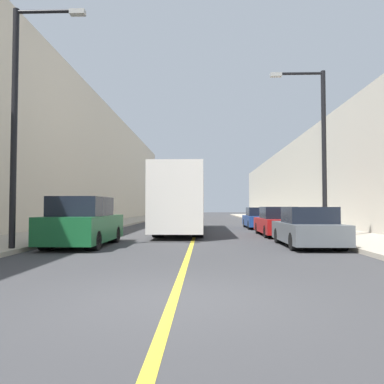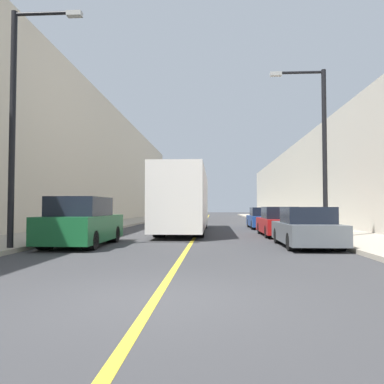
{
  "view_description": "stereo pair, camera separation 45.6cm",
  "coord_description": "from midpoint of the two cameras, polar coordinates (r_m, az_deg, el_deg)",
  "views": [
    {
      "loc": [
        0.5,
        -6.0,
        1.48
      ],
      "look_at": [
        -0.07,
        11.27,
        2.18
      ],
      "focal_mm": 35.0,
      "sensor_mm": 36.0,
      "label": 1
    },
    {
      "loc": [
        0.95,
        -5.98,
        1.48
      ],
      "look_at": [
        -0.07,
        11.27,
        2.18
      ],
      "focal_mm": 35.0,
      "sensor_mm": 36.0,
      "label": 2
    }
  ],
  "objects": [
    {
      "name": "building_row_left",
      "position": [
        38.13,
        -16.24,
        4.32
      ],
      "size": [
        4.0,
        72.0,
        11.65
      ],
      "primitive_type": "cube",
      "color": "beige",
      "rests_on": "ground"
    },
    {
      "name": "parked_suv_left",
      "position": [
        14.88,
        -17.12,
        -4.59
      ],
      "size": [
        2.03,
        4.66,
        1.86
      ],
      "color": "#145128",
      "rests_on": "ground"
    },
    {
      "name": "street_lamp_right",
      "position": [
        17.33,
        18.1,
        7.23
      ],
      "size": [
        2.41,
        0.24,
        7.32
      ],
      "color": "black",
      "rests_on": "sidewalk_right"
    },
    {
      "name": "car_right_near",
      "position": [
        14.63,
        16.36,
        -5.4
      ],
      "size": [
        1.89,
        4.27,
        1.49
      ],
      "color": "#51565B",
      "rests_on": "ground"
    },
    {
      "name": "car_right_far",
      "position": [
        26.47,
        9.65,
        -4.05
      ],
      "size": [
        1.81,
        4.64,
        1.46
      ],
      "color": "navy",
      "rests_on": "ground"
    },
    {
      "name": "bus",
      "position": [
        22.26,
        -2.03,
        -1.25
      ],
      "size": [
        2.49,
        12.43,
        3.55
      ],
      "color": "silver",
      "rests_on": "ground"
    },
    {
      "name": "street_lamp_left",
      "position": [
        13.85,
        -25.6,
        11.0
      ],
      "size": [
        2.41,
        0.24,
        7.9
      ],
      "color": "black",
      "rests_on": "sidewalk_left"
    },
    {
      "name": "road_center_line",
      "position": [
        36.02,
        0.73,
        -4.66
      ],
      "size": [
        0.16,
        72.0,
        0.01
      ],
      "primitive_type": "cube",
      "color": "gold",
      "rests_on": "ground"
    },
    {
      "name": "sidewalk_right",
      "position": [
        36.6,
        12.21,
        -4.46
      ],
      "size": [
        3.66,
        72.0,
        0.15
      ],
      "primitive_type": "cube",
      "color": "#A89E8C",
      "rests_on": "ground"
    },
    {
      "name": "ground_plane",
      "position": [
        6.21,
        -5.08,
        -16.11
      ],
      "size": [
        200.0,
        200.0,
        0.0
      ],
      "primitive_type": "plane",
      "color": "#38383A"
    },
    {
      "name": "building_row_right",
      "position": [
        37.53,
        17.93,
        1.56
      ],
      "size": [
        4.0,
        72.0,
        7.89
      ],
      "primitive_type": "cube",
      "color": "#B7B2A3",
      "rests_on": "ground"
    },
    {
      "name": "sidewalk_left",
      "position": [
        36.89,
        -10.66,
        -4.46
      ],
      "size": [
        3.66,
        72.0,
        0.15
      ],
      "primitive_type": "cube",
      "color": "#A89E8C",
      "rests_on": "ground"
    },
    {
      "name": "car_right_mid",
      "position": [
        19.81,
        12.19,
        -4.59
      ],
      "size": [
        1.77,
        4.74,
        1.5
      ],
      "color": "maroon",
      "rests_on": "ground"
    }
  ]
}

